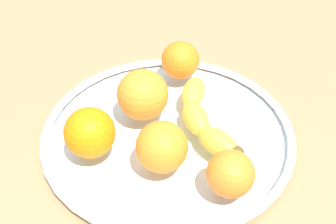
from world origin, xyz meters
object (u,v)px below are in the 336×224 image
(orange_back_right, at_px, (143,95))
(fruit_bowl, at_px, (168,132))
(orange_front_left, at_px, (180,60))
(orange_front_right, at_px, (159,147))
(banana, at_px, (203,118))
(orange_center, at_px, (231,174))
(orange_back_left, at_px, (90,133))

(orange_back_right, bearing_deg, fruit_bowl, 57.48)
(orange_front_left, bearing_deg, orange_front_right, -2.74)
(banana, distance_m, orange_back_right, 0.09)
(fruit_bowl, relative_size, orange_back_right, 4.87)
(orange_center, bearing_deg, orange_front_right, -109.54)
(orange_front_left, bearing_deg, orange_center, 18.97)
(orange_front_right, bearing_deg, orange_front_left, 177.26)
(orange_back_left, bearing_deg, orange_back_right, 145.24)
(banana, relative_size, orange_back_left, 2.55)
(orange_back_right, xyz_separation_m, orange_back_left, (0.08, -0.06, -0.00))
(banana, bearing_deg, orange_back_right, -123.06)
(banana, relative_size, orange_center, 2.95)
(orange_front_right, xyz_separation_m, orange_back_left, (-0.02, -0.09, 0.00))
(fruit_bowl, bearing_deg, orange_back_left, -59.26)
(orange_front_left, bearing_deg, orange_back_left, -29.03)
(orange_back_right, height_order, orange_back_left, orange_back_right)
(orange_back_left, bearing_deg, orange_center, 75.51)
(orange_center, xyz_separation_m, orange_back_left, (-0.05, -0.19, 0.00))
(fruit_bowl, xyz_separation_m, orange_front_right, (0.07, -0.00, 0.04))
(orange_back_left, bearing_deg, orange_front_left, 150.97)
(orange_front_left, xyz_separation_m, orange_front_right, (0.20, -0.01, 0.00))
(orange_center, bearing_deg, orange_back_right, -135.92)
(banana, xyz_separation_m, orange_back_right, (-0.02, -0.09, 0.02))
(fruit_bowl, xyz_separation_m, orange_back_left, (0.06, -0.10, 0.04))
(orange_center, xyz_separation_m, orange_front_right, (-0.03, -0.09, 0.00))
(orange_center, distance_m, orange_back_left, 0.19)
(banana, distance_m, orange_front_right, 0.10)
(orange_back_right, xyz_separation_m, orange_center, (0.13, 0.13, -0.01))
(fruit_bowl, distance_m, orange_back_right, 0.07)
(orange_center, bearing_deg, orange_front_left, -161.03)
(fruit_bowl, xyz_separation_m, orange_back_right, (-0.03, -0.04, 0.05))
(orange_front_right, distance_m, orange_back_left, 0.10)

